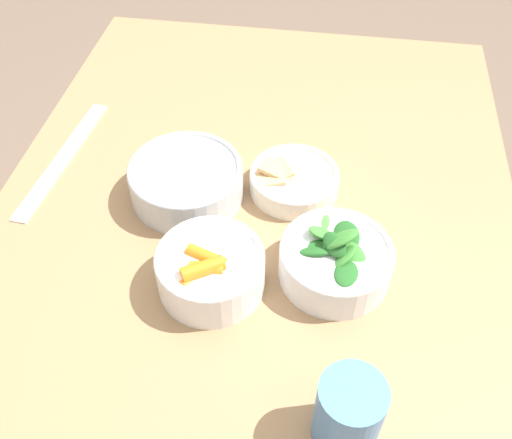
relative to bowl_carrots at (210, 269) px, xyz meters
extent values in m
plane|color=brown|center=(0.19, -0.04, -0.77)|extent=(10.00, 10.00, 0.00)
cube|color=#99724C|center=(0.19, -0.04, -0.05)|extent=(1.07, 0.84, 0.03)
cube|color=olive|center=(0.66, -0.40, -0.42)|extent=(0.06, 0.06, 0.71)
cube|color=olive|center=(0.66, 0.32, -0.42)|extent=(0.06, 0.06, 0.71)
cylinder|color=white|center=(0.00, 0.00, -0.01)|extent=(0.15, 0.15, 0.06)
torus|color=white|center=(0.00, 0.00, 0.02)|extent=(0.15, 0.15, 0.01)
cylinder|color=orange|center=(-0.02, 0.03, 0.01)|extent=(0.06, 0.03, 0.02)
cylinder|color=orange|center=(0.00, 0.00, 0.01)|extent=(0.06, 0.04, 0.02)
cylinder|color=orange|center=(0.01, 0.00, 0.01)|extent=(0.04, 0.05, 0.02)
cylinder|color=orange|center=(-0.03, 0.01, 0.02)|extent=(0.05, 0.04, 0.02)
cylinder|color=orange|center=(0.03, -0.02, 0.01)|extent=(0.05, 0.04, 0.02)
cylinder|color=orange|center=(0.02, 0.01, 0.01)|extent=(0.05, 0.04, 0.02)
cylinder|color=orange|center=(-0.02, 0.00, 0.03)|extent=(0.05, 0.06, 0.02)
cylinder|color=orange|center=(0.00, 0.00, 0.02)|extent=(0.04, 0.06, 0.02)
cylinder|color=orange|center=(-0.02, 0.00, 0.03)|extent=(0.02, 0.05, 0.02)
cylinder|color=white|center=(0.05, -0.17, -0.01)|extent=(0.16, 0.16, 0.05)
torus|color=white|center=(0.05, -0.17, 0.02)|extent=(0.16, 0.16, 0.01)
ellipsoid|color=#3D8433|center=(0.07, -0.15, 0.02)|extent=(0.05, 0.06, 0.04)
ellipsoid|color=#3D8433|center=(0.05, -0.17, 0.04)|extent=(0.04, 0.05, 0.05)
ellipsoid|color=#235B23|center=(0.01, -0.18, 0.02)|extent=(0.06, 0.04, 0.02)
ellipsoid|color=#3D8433|center=(0.03, -0.18, 0.02)|extent=(0.05, 0.05, 0.05)
ellipsoid|color=#235B23|center=(0.05, -0.14, 0.01)|extent=(0.04, 0.05, 0.01)
ellipsoid|color=#4C933D|center=(0.09, -0.14, 0.01)|extent=(0.07, 0.06, 0.04)
ellipsoid|color=#235B23|center=(0.07, -0.18, 0.02)|extent=(0.06, 0.05, 0.02)
ellipsoid|color=#235B23|center=(0.04, -0.17, 0.03)|extent=(0.05, 0.05, 0.03)
ellipsoid|color=#3D8433|center=(0.04, -0.19, 0.01)|extent=(0.06, 0.06, 0.04)
ellipsoid|color=#235B23|center=(0.04, -0.14, 0.01)|extent=(0.04, 0.07, 0.04)
cylinder|color=silver|center=(0.17, 0.08, -0.01)|extent=(0.18, 0.18, 0.06)
torus|color=silver|center=(0.17, 0.08, 0.02)|extent=(0.18, 0.18, 0.01)
cylinder|color=#9E6B4C|center=(0.17, 0.08, -0.02)|extent=(0.17, 0.17, 0.03)
ellipsoid|color=#A36B4C|center=(0.20, 0.08, 0.00)|extent=(0.01, 0.01, 0.01)
ellipsoid|color=#A36B4C|center=(0.15, 0.10, 0.01)|extent=(0.01, 0.01, 0.01)
ellipsoid|color=#AD7551|center=(0.21, 0.15, 0.00)|extent=(0.01, 0.01, 0.01)
ellipsoid|color=#8E5B3D|center=(0.23, 0.07, 0.01)|extent=(0.01, 0.01, 0.01)
ellipsoid|color=#A36B4C|center=(0.16, 0.15, 0.01)|extent=(0.01, 0.01, 0.01)
ellipsoid|color=#A36B4C|center=(0.13, 0.10, 0.01)|extent=(0.01, 0.01, 0.01)
ellipsoid|color=#AD7551|center=(0.21, 0.12, 0.00)|extent=(0.01, 0.01, 0.01)
ellipsoid|color=#8E5B3D|center=(0.16, 0.06, 0.01)|extent=(0.01, 0.01, 0.01)
ellipsoid|color=#A36B4C|center=(0.21, 0.02, 0.00)|extent=(0.01, 0.01, 0.01)
ellipsoid|color=#A36B4C|center=(0.14, 0.13, 0.00)|extent=(0.01, 0.01, 0.01)
ellipsoid|color=#A36B4C|center=(0.17, 0.09, 0.01)|extent=(0.01, 0.01, 0.01)
ellipsoid|color=#AD7551|center=(0.18, 0.08, 0.01)|extent=(0.01, 0.01, 0.01)
ellipsoid|color=#AD7551|center=(0.19, 0.01, 0.00)|extent=(0.01, 0.01, 0.01)
ellipsoid|color=#8E5B3D|center=(0.19, 0.04, 0.01)|extent=(0.01, 0.01, 0.01)
ellipsoid|color=#8E5B3D|center=(0.15, 0.04, 0.00)|extent=(0.01, 0.01, 0.01)
ellipsoid|color=#A36B4C|center=(0.14, 0.04, 0.01)|extent=(0.01, 0.01, 0.01)
cylinder|color=tan|center=(0.16, 0.08, 0.01)|extent=(0.03, 0.03, 0.01)
cylinder|color=tan|center=(0.10, 0.08, 0.01)|extent=(0.03, 0.03, 0.01)
cylinder|color=#E0A88E|center=(0.23, 0.08, 0.01)|extent=(0.03, 0.03, 0.01)
cylinder|color=silver|center=(0.21, -0.09, -0.02)|extent=(0.15, 0.15, 0.03)
torus|color=silver|center=(0.21, -0.09, 0.00)|extent=(0.15, 0.15, 0.01)
cube|color=tan|center=(0.22, -0.10, -0.01)|extent=(0.07, 0.07, 0.01)
cube|color=tan|center=(0.22, -0.10, -0.01)|extent=(0.06, 0.06, 0.02)
cube|color=tan|center=(0.21, -0.07, -0.01)|extent=(0.08, 0.08, 0.02)
cube|color=tan|center=(0.21, -0.06, 0.00)|extent=(0.07, 0.08, 0.01)
cube|color=tan|center=(0.20, -0.06, 0.00)|extent=(0.05, 0.05, 0.01)
cube|color=tan|center=(0.21, -0.06, 0.00)|extent=(0.05, 0.05, 0.02)
cube|color=silver|center=(0.23, 0.31, -0.04)|extent=(0.31, 0.06, 0.00)
cylinder|color=#4C7FB7|center=(-0.18, -0.20, 0.01)|extent=(0.08, 0.08, 0.10)
camera|label=1|loc=(-0.47, -0.14, 0.63)|focal=40.00mm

